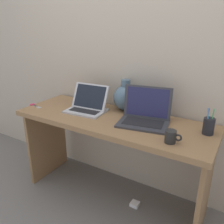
# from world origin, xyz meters

# --- Properties ---
(ground_plane) EXTENTS (6.00, 6.00, 0.00)m
(ground_plane) POSITION_xyz_m (0.00, 0.00, 0.00)
(ground_plane) COLOR slate
(back_wall) EXTENTS (4.40, 0.04, 2.40)m
(back_wall) POSITION_xyz_m (0.00, 0.32, 1.20)
(back_wall) COLOR #BCAD99
(back_wall) RESTS_ON ground
(desk) EXTENTS (1.56, 0.56, 0.75)m
(desk) POSITION_xyz_m (0.00, 0.00, 0.59)
(desk) COLOR olive
(desk) RESTS_ON ground
(laptop_left) EXTENTS (0.33, 0.26, 0.21)m
(laptop_left) POSITION_xyz_m (-0.26, 0.04, 0.81)
(laptop_left) COLOR #B2B2B7
(laptop_left) RESTS_ON desk
(laptop_right) EXTENTS (0.40, 0.32, 0.26)m
(laptop_right) POSITION_xyz_m (0.25, 0.06, 0.82)
(laptop_right) COLOR #333338
(laptop_right) RESTS_ON desk
(green_vase) EXTENTS (0.20, 0.20, 0.26)m
(green_vase) POSITION_xyz_m (0.00, 0.22, 0.86)
(green_vase) COLOR slate
(green_vase) RESTS_ON desk
(coffee_mug) EXTENTS (0.11, 0.07, 0.08)m
(coffee_mug) POSITION_xyz_m (0.52, -0.16, 0.79)
(coffee_mug) COLOR black
(coffee_mug) RESTS_ON desk
(pen_cup) EXTENTS (0.07, 0.07, 0.18)m
(pen_cup) POSITION_xyz_m (0.69, 0.09, 0.81)
(pen_cup) COLOR black
(pen_cup) RESTS_ON desk
(scissors) EXTENTS (0.15, 0.06, 0.01)m
(scissors) POSITION_xyz_m (-0.75, -0.11, 0.76)
(scissors) COLOR #B7B7BC
(scissors) RESTS_ON desk
(power_brick) EXTENTS (0.07, 0.07, 0.03)m
(power_brick) POSITION_xyz_m (0.22, -0.00, 0.01)
(power_brick) COLOR white
(power_brick) RESTS_ON ground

